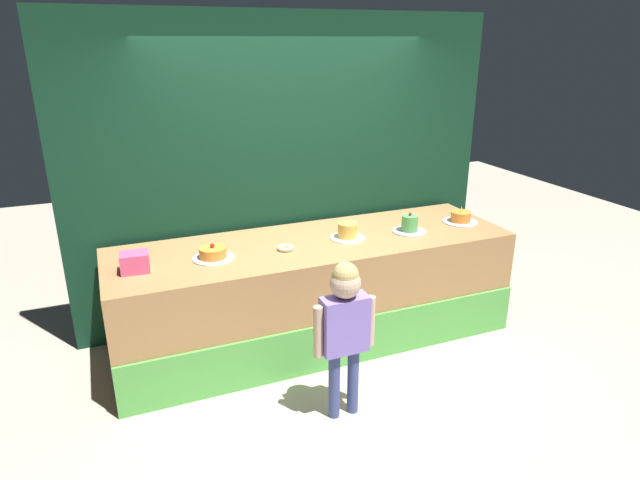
{
  "coord_description": "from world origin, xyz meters",
  "views": [
    {
      "loc": [
        -1.57,
        -3.43,
        2.48
      ],
      "look_at": [
        -0.03,
        0.3,
        0.99
      ],
      "focal_mm": 30.65,
      "sensor_mm": 36.0,
      "label": 1
    }
  ],
  "objects_px": {
    "donut": "(285,248)",
    "child_figure": "(345,320)",
    "pink_box": "(135,262)",
    "cake_far_right": "(461,218)",
    "cake_center_left": "(347,232)",
    "cake_center_right": "(410,225)",
    "cake_far_left": "(213,254)"
  },
  "relations": [
    {
      "from": "cake_far_right",
      "to": "donut",
      "type": "bearing_deg",
      "value": -178.33
    },
    {
      "from": "cake_center_left",
      "to": "cake_center_right",
      "type": "distance_m",
      "value": 0.57
    },
    {
      "from": "child_figure",
      "to": "cake_far_right",
      "type": "height_order",
      "value": "child_figure"
    },
    {
      "from": "pink_box",
      "to": "cake_far_left",
      "type": "distance_m",
      "value": 0.57
    },
    {
      "from": "donut",
      "to": "cake_far_left",
      "type": "height_order",
      "value": "cake_far_left"
    },
    {
      "from": "child_figure",
      "to": "cake_far_right",
      "type": "distance_m",
      "value": 1.92
    },
    {
      "from": "donut",
      "to": "cake_far_right",
      "type": "distance_m",
      "value": 1.71
    },
    {
      "from": "pink_box",
      "to": "cake_far_left",
      "type": "height_order",
      "value": "pink_box"
    },
    {
      "from": "donut",
      "to": "cake_center_left",
      "type": "distance_m",
      "value": 0.57
    },
    {
      "from": "pink_box",
      "to": "donut",
      "type": "bearing_deg",
      "value": -0.46
    },
    {
      "from": "cake_center_left",
      "to": "cake_center_right",
      "type": "relative_size",
      "value": 0.99
    },
    {
      "from": "child_figure",
      "to": "cake_far_left",
      "type": "bearing_deg",
      "value": 123.35
    },
    {
      "from": "cake_far_right",
      "to": "cake_center_left",
      "type": "bearing_deg",
      "value": 179.83
    },
    {
      "from": "child_figure",
      "to": "donut",
      "type": "height_order",
      "value": "child_figure"
    },
    {
      "from": "child_figure",
      "to": "pink_box",
      "type": "relative_size",
      "value": 5.75
    },
    {
      "from": "cake_center_right",
      "to": "cake_center_left",
      "type": "bearing_deg",
      "value": 174.7
    },
    {
      "from": "cake_center_left",
      "to": "cake_center_right",
      "type": "bearing_deg",
      "value": -5.3
    },
    {
      "from": "child_figure",
      "to": "cake_far_right",
      "type": "xyz_separation_m",
      "value": [
        1.62,
        1.0,
        0.21
      ]
    },
    {
      "from": "donut",
      "to": "cake_center_left",
      "type": "height_order",
      "value": "cake_center_left"
    },
    {
      "from": "cake_far_right",
      "to": "cake_center_right",
      "type": "bearing_deg",
      "value": -175.03
    },
    {
      "from": "cake_center_right",
      "to": "cake_far_right",
      "type": "height_order",
      "value": "cake_center_right"
    },
    {
      "from": "child_figure",
      "to": "pink_box",
      "type": "height_order",
      "value": "child_figure"
    },
    {
      "from": "cake_center_left",
      "to": "cake_far_right",
      "type": "height_order",
      "value": "cake_center_left"
    },
    {
      "from": "donut",
      "to": "child_figure",
      "type": "bearing_deg",
      "value": -85.05
    },
    {
      "from": "pink_box",
      "to": "child_figure",
      "type": "bearing_deg",
      "value": -38.22
    },
    {
      "from": "cake_far_left",
      "to": "pink_box",
      "type": "bearing_deg",
      "value": -177.09
    },
    {
      "from": "donut",
      "to": "cake_far_right",
      "type": "height_order",
      "value": "cake_far_right"
    },
    {
      "from": "cake_center_right",
      "to": "child_figure",
      "type": "bearing_deg",
      "value": -137.94
    },
    {
      "from": "child_figure",
      "to": "donut",
      "type": "bearing_deg",
      "value": 94.95
    },
    {
      "from": "pink_box",
      "to": "cake_far_right",
      "type": "distance_m",
      "value": 2.84
    },
    {
      "from": "cake_far_left",
      "to": "donut",
      "type": "bearing_deg",
      "value": -3.83
    },
    {
      "from": "donut",
      "to": "cake_center_left",
      "type": "xyz_separation_m",
      "value": [
        0.57,
        0.05,
        0.04
      ]
    }
  ]
}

